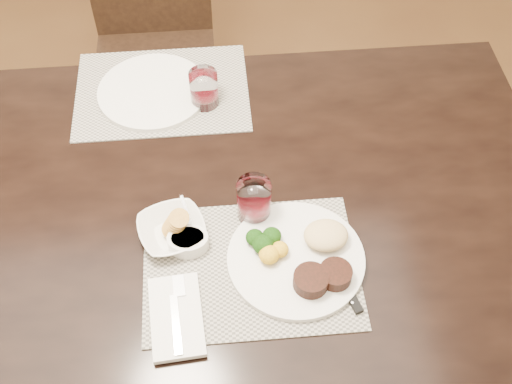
{
  "coord_description": "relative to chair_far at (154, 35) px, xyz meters",
  "views": [
    {
      "loc": [
        0.2,
        -0.92,
        1.94
      ],
      "look_at": [
        0.28,
        -0.05,
        0.82
      ],
      "focal_mm": 45.0,
      "sensor_mm": 36.0,
      "label": 1
    }
  ],
  "objects": [
    {
      "name": "ground_plane",
      "position": [
        0.0,
        -0.93,
        -0.5
      ],
      "size": [
        4.5,
        4.5,
        0.0
      ],
      "primitive_type": "plane",
      "color": "#432715",
      "rests_on": "ground"
    },
    {
      "name": "dining_table",
      "position": [
        0.0,
        -0.93,
        0.16
      ],
      "size": [
        2.0,
        1.0,
        0.75
      ],
      "color": "black",
      "rests_on": "ground"
    },
    {
      "name": "chair_far",
      "position": [
        0.0,
        0.0,
        0.0
      ],
      "size": [
        0.42,
        0.42,
        0.9
      ],
      "color": "black",
      "rests_on": "ground"
    },
    {
      "name": "placemat_near",
      "position": [
        0.25,
        -1.13,
        0.25
      ],
      "size": [
        0.46,
        0.34,
        0.0
      ],
      "primitive_type": "cube",
      "color": "gray",
      "rests_on": "dining_table"
    },
    {
      "name": "placemat_far",
      "position": [
        0.06,
        -0.56,
        0.25
      ],
      "size": [
        0.46,
        0.34,
        0.0
      ],
      "primitive_type": "cube",
      "color": "gray",
      "rests_on": "dining_table"
    },
    {
      "name": "dinner_plate",
      "position": [
        0.36,
        -1.13,
        0.27
      ],
      "size": [
        0.3,
        0.3,
        0.05
      ],
      "rotation": [
        0.0,
        0.0,
        0.01
      ],
      "color": "silver",
      "rests_on": "placemat_near"
    },
    {
      "name": "napkin_fork",
      "position": [
        0.09,
        -1.24,
        0.26
      ],
      "size": [
        0.12,
        0.19,
        0.02
      ],
      "rotation": [
        0.0,
        0.0,
        0.07
      ],
      "color": "silver",
      "rests_on": "placemat_near"
    },
    {
      "name": "steak_knife",
      "position": [
        0.45,
        -1.2,
        0.26
      ],
      "size": [
        0.05,
        0.21,
        0.01
      ],
      "rotation": [
        0.0,
        0.0,
        0.29
      ],
      "color": "white",
      "rests_on": "placemat_near"
    },
    {
      "name": "cracker_bowl",
      "position": [
        0.08,
        -1.03,
        0.27
      ],
      "size": [
        0.18,
        0.18,
        0.07
      ],
      "rotation": [
        0.0,
        0.0,
        0.29
      ],
      "color": "silver",
      "rests_on": "placemat_near"
    },
    {
      "name": "sauce_ramekin",
      "position": [
        0.12,
        -1.07,
        0.27
      ],
      "size": [
        0.09,
        0.14,
        0.07
      ],
      "rotation": [
        0.0,
        0.0,
        0.32
      ],
      "color": "silver",
      "rests_on": "placemat_near"
    },
    {
      "name": "wine_glass_near",
      "position": [
        0.27,
        -0.99,
        0.3
      ],
      "size": [
        0.08,
        0.08,
        0.11
      ],
      "rotation": [
        0.0,
        0.0,
        0.11
      ],
      "color": "silver",
      "rests_on": "placemat_near"
    },
    {
      "name": "far_plate",
      "position": [
        0.04,
        -0.57,
        0.26
      ],
      "size": [
        0.29,
        0.29,
        0.01
      ],
      "primitive_type": "cylinder",
      "color": "silver",
      "rests_on": "placemat_far"
    },
    {
      "name": "wine_glass_far",
      "position": [
        0.17,
        -0.62,
        0.3
      ],
      "size": [
        0.07,
        0.07,
        0.1
      ],
      "rotation": [
        0.0,
        0.0,
        -0.32
      ],
      "color": "silver",
      "rests_on": "placemat_far"
    }
  ]
}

